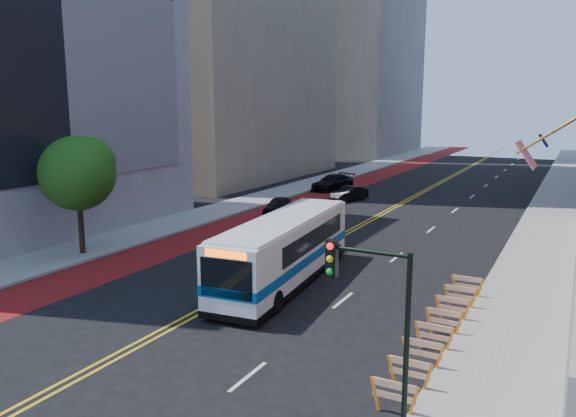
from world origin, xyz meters
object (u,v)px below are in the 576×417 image
Objects in this scene: street_tree at (79,170)px; transit_bus at (286,249)px; car_c at (333,182)px; car_a at (278,206)px; car_b at (349,194)px; traffic_signal at (373,305)px.

street_tree is 0.56× the size of transit_bus.
car_c is at bearing 103.31° from transit_bus.
car_a is at bearing 75.83° from street_tree.
street_tree is at bearing 178.94° from transit_bus.
car_a is (4.02, 15.92, -4.24)m from street_tree.
car_a is 1.00× the size of car_b.
traffic_signal is 43.05m from car_c.
transit_bus is (12.60, 1.01, -3.22)m from street_tree.
car_c is at bearing 144.51° from car_b.
traffic_signal is 36.68m from car_b.
street_tree is 16.95m from car_a.
transit_bus is at bearing -57.25° from car_b.
car_b is at bearing -40.56° from car_c.
transit_bus reaches higher than car_c.
traffic_signal reaches higher than transit_bus.
car_a is 13.65m from car_c.
traffic_signal is at bearing -58.30° from transit_bus.
street_tree is at bearing 155.18° from traffic_signal.
street_tree is 1.25× the size of car_c.
traffic_signal is 1.28× the size of car_b.
traffic_signal is at bearing -24.82° from street_tree.
street_tree is at bearing -114.52° from car_a.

